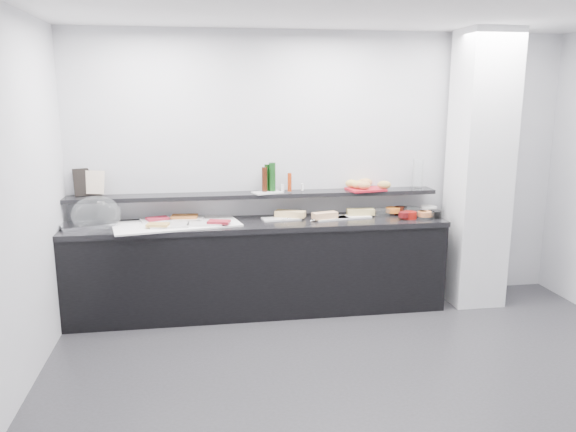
{
  "coord_description": "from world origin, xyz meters",
  "views": [
    {
      "loc": [
        -1.23,
        -3.51,
        2.09
      ],
      "look_at": [
        -0.45,
        1.45,
        1.0
      ],
      "focal_mm": 35.0,
      "sensor_mm": 36.0,
      "label": 1
    }
  ],
  "objects": [
    {
      "name": "fill_glass_salmon",
      "position": [
        0.92,
        1.58,
        0.95
      ],
      "size": [
        0.15,
        0.15,
        0.05
      ],
      "primitive_type": "cylinder",
      "rotation": [
        0.0,
        0.0,
        0.15
      ],
      "color": "orange",
      "rests_on": "bowl_glass_salmon"
    },
    {
      "name": "bowl_black_jam",
      "position": [
        0.78,
        1.85,
        0.94
      ],
      "size": [
        0.13,
        0.13,
        0.07
      ],
      "primitive_type": "cylinder",
      "rotation": [
        0.0,
        0.0,
        0.06
      ],
      "color": "black",
      "rests_on": "counter_top"
    },
    {
      "name": "sandwich_food_mid",
      "position": [
        -0.05,
        1.67,
        0.94
      ],
      "size": [
        0.26,
        0.15,
        0.06
      ],
      "primitive_type": "cube",
      "rotation": [
        0.0,
        0.0,
        0.26
      ],
      "color": "tan",
      "rests_on": "sandwich_plate_mid"
    },
    {
      "name": "shaker_pepper",
      "position": [
        -0.24,
        1.87,
        1.2
      ],
      "size": [
        0.03,
        0.03,
        0.07
      ],
      "primitive_type": "cylinder",
      "rotation": [
        0.0,
        0.0,
        -0.06
      ],
      "color": "white",
      "rests_on": "condiment_tray"
    },
    {
      "name": "bowl_glass_cream",
      "position": [
        0.88,
        1.79,
        0.94
      ],
      "size": [
        0.21,
        0.21,
        0.07
      ],
      "primitive_type": "cylinder",
      "rotation": [
        0.0,
        0.0,
        -0.11
      ],
      "color": "white",
      "rests_on": "counter_top"
    },
    {
      "name": "cloche_dome",
      "position": [
        -2.18,
        1.68,
        1.03
      ],
      "size": [
        0.47,
        0.34,
        0.34
      ],
      "primitive_type": "ellipsoid",
      "rotation": [
        0.0,
        0.0,
        0.12
      ],
      "color": "silver",
      "rests_on": "cloche_base"
    },
    {
      "name": "framed_print",
      "position": [
        -2.29,
        1.98,
        1.28
      ],
      "size": [
        0.26,
        0.16,
        0.26
      ],
      "primitive_type": "cube",
      "rotation": [
        -0.21,
        0.0,
        0.36
      ],
      "color": "black",
      "rests_on": "wall_shelf"
    },
    {
      "name": "platter_meat_b",
      "position": [
        -1.2,
        1.6,
        0.92
      ],
      "size": [
        0.34,
        0.24,
        0.01
      ],
      "primitive_type": "cube",
      "rotation": [
        0.0,
        0.0,
        -0.09
      ],
      "color": "silver",
      "rests_on": "linen_runner"
    },
    {
      "name": "sandwich_food_left",
      "position": [
        -0.37,
        1.8,
        0.94
      ],
      "size": [
        0.31,
        0.22,
        0.06
      ],
      "primitive_type": "cube",
      "rotation": [
        0.0,
        0.0,
        -0.43
      ],
      "color": "#E7C079",
      "rests_on": "sandwich_plate_left"
    },
    {
      "name": "bowl_glass_salmon",
      "position": [
        0.94,
        1.59,
        0.94
      ],
      "size": [
        0.2,
        0.2,
        0.07
      ],
      "primitive_type": "cylinder",
      "rotation": [
        0.0,
        0.0,
        0.2
      ],
      "color": "silver",
      "rests_on": "counter_top"
    },
    {
      "name": "fill_black_fruit",
      "position": [
        0.91,
        1.6,
        0.95
      ],
      "size": [
        0.11,
        0.11,
        0.05
      ],
      "primitive_type": "cylinder",
      "rotation": [
        0.0,
        0.0,
        -0.43
      ],
      "color": "orange",
      "rests_on": "bowl_black_fruit"
    },
    {
      "name": "fill_red_jam",
      "position": [
        0.71,
        1.58,
        0.95
      ],
      "size": [
        0.13,
        0.13,
        0.05
      ],
      "primitive_type": "cylinder",
      "rotation": [
        0.0,
        0.0,
        0.37
      ],
      "color": "#530B0D",
      "rests_on": "bowl_red_jam"
    },
    {
      "name": "food_salmon",
      "position": [
        -1.4,
        1.86,
        0.94
      ],
      "size": [
        0.26,
        0.18,
        0.02
      ],
      "primitive_type": "cube",
      "rotation": [
        0.0,
        0.0,
        -0.09
      ],
      "color": "#C66C28",
      "rests_on": "platter_salmon"
    },
    {
      "name": "fill_glass_fruit",
      "position": [
        0.68,
        1.81,
        0.95
      ],
      "size": [
        0.16,
        0.16,
        0.05
      ],
      "primitive_type": "cylinder",
      "rotation": [
        0.0,
        0.0,
        0.18
      ],
      "color": "orange",
      "rests_on": "bowl_glass_fruit"
    },
    {
      "name": "food_meat_a",
      "position": [
        -1.65,
        1.8,
        0.94
      ],
      "size": [
        0.23,
        0.19,
        0.02
      ],
      "primitive_type": "cube",
      "rotation": [
        0.0,
        0.0,
        0.36
      ],
      "color": "maroon",
      "rests_on": "platter_meat_a"
    },
    {
      "name": "sandwich_plate_left",
      "position": [
        -0.47,
        1.76,
        0.91
      ],
      "size": [
        0.39,
        0.2,
        0.01
      ],
      "primitive_type": "cube",
      "rotation": [
        0.0,
        0.0,
        0.12
      ],
      "color": "white",
      "rests_on": "counter_top"
    },
    {
      "name": "tongs_mid",
      "position": [
        -0.15,
        1.61,
        0.92
      ],
      "size": [
        0.15,
        0.08,
        0.01
      ],
      "primitive_type": "cylinder",
      "rotation": [
        0.0,
        1.57,
        0.45
      ],
      "color": "#B7BABF",
      "rests_on": "sandwich_plate_mid"
    },
    {
      "name": "sandwich_food_right",
      "position": [
        0.34,
        1.78,
        0.94
      ],
      "size": [
        0.28,
        0.13,
        0.06
      ],
      "primitive_type": "cube",
      "rotation": [
        0.0,
        0.0,
        -0.09
      ],
      "color": "tan",
      "rests_on": "sandwich_plate_right"
    },
    {
      "name": "bottle_green_b",
      "position": [
        -0.54,
        1.88,
        1.3
      ],
      "size": [
        0.08,
        0.08,
        0.28
      ],
      "primitive_type": "cylinder",
      "rotation": [
        0.0,
        0.0,
        -0.29
      ],
      "color": "#113E13",
      "rests_on": "condiment_tray"
    },
    {
      "name": "bread_roll_ne",
      "position": [
        0.44,
        1.98,
        1.21
      ],
      "size": [
        0.15,
        0.11,
        0.08
      ],
      "primitive_type": "ellipsoid",
      "rotation": [
        0.0,
        0.0,
        -0.14
      ],
      "color": "#BD8A48",
      "rests_on": "bread_tray"
    },
    {
      "name": "bottle_hot",
      "position": [
        -0.37,
        1.84,
        1.25
      ],
      "size": [
        0.04,
        0.04,
        0.18
      ],
      "primitive_type": "cylinder",
      "rotation": [
        0.0,
        0.0,
        0.01
      ],
      "color": "#A12F0B",
      "rests_on": "condiment_tray"
    },
    {
      "name": "column",
      "position": [
        1.5,
        1.65,
        1.35
      ],
      "size": [
        0.5,
        0.5,
        2.7
      ],
      "primitive_type": "cube",
      "color": "white",
      "rests_on": "ground"
    },
    {
      "name": "wall_shelf",
      "position": [
        -0.7,
        1.88,
        1.13
      ],
      "size": [
        3.6,
        0.25,
        0.04
      ],
      "primitive_type": "cube",
      "color": "black",
      "rests_on": "back_wall"
    },
    {
      "name": "condiment_tray",
      "position": [
        -0.59,
        1.84,
        1.16
      ],
      "size": [
        0.32,
        0.25,
        0.01
      ],
      "primitive_type": "cube",
      "rotation": [
        0.0,
        0.0,
        0.32
      ],
      "color": "silver",
      "rests_on": "wall_shelf"
    },
    {
      "name": "tongs_right",
      "position": [
        0.11,
        1.75,
        0.92
      ],
      "size": [
        0.15,
        0.08,
        0.01
      ],
      "primitive_type": "cylinder",
      "rotation": [
        0.0,
        1.57,
        0.47
      ],
      "color": "#BABBC1",
      "rests_on": "sandwich_plate_right"
    },
    {
      "name": "carafe",
      "position": [
        0.96,
        1.89,
        1.3
      ],
      "size": [
        0.15,
        0.15,
        0.3
      ],
      "primitive_type": "cylinder",
      "rotation": [
        0.0,
        0.0,
        -0.41
      ],
      "color": "white",
      "rests_on": "wall_shelf"
    },
    {
      "name": "bottle_brown",
      "position": [
        -0.62,
        1.87,
        1.28
      ],
      "size": [
        0.06,
        0.06,
        0.24
      ],
      "primitive_type": "cylinder",
      "rotation": [
        0.0,
        0.0,
        -0.31
      ],
      "color": "#38160A",
      "rests_on": "condiment_tray"
    },
    {
      "name": "buffet_cabinet",
      "position": [
        -0.7,
        1.7,
        0.42
      ],
      "size": [
        3.6,
        0.6,
        0.85
      ],
      "primitive_type": "cube",
      "color": "black",
      "rests_on": "ground"
    },
    {
      "name": "bread_roll_s",
      "position": [
        0.37,
        1.79,
        1.21
      ],
      "size": [
        0.15,
        0.11,
        0.08
      ],
      "primitive_type": "ellipsoid",
      "rotation": [
        0.0,
        0.0,
        -0.2
      ],
      "color": "#C4854A",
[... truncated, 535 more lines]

